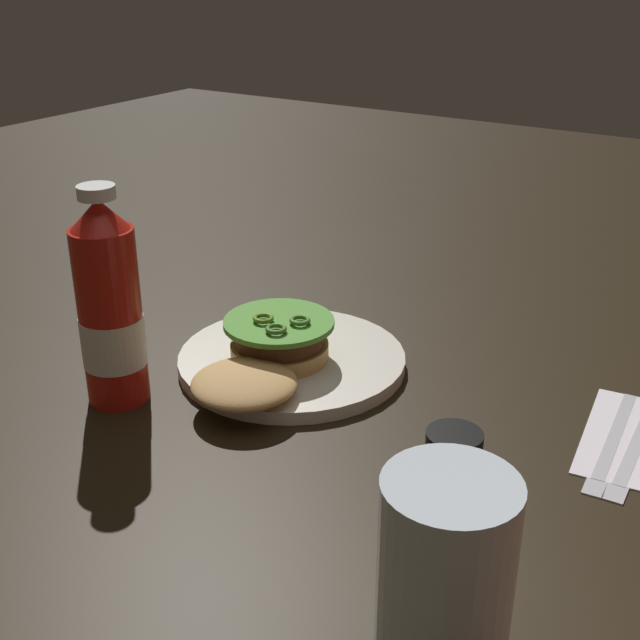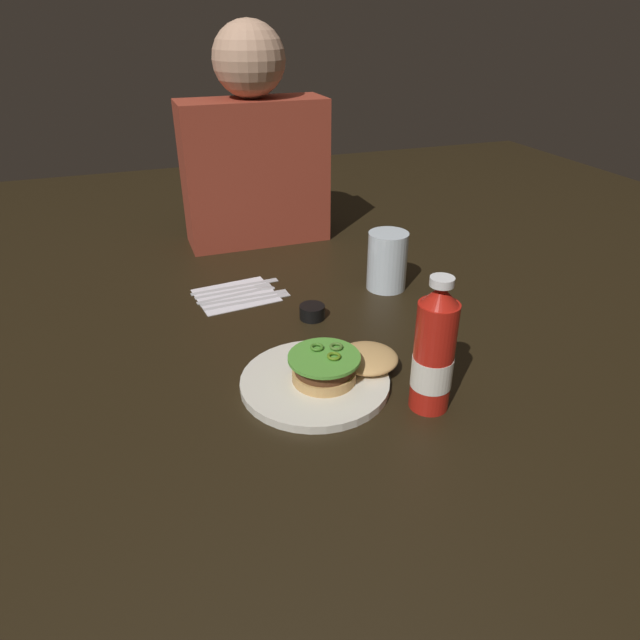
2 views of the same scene
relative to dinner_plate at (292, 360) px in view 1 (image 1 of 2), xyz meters
The scene contains 8 objects.
ground_plane 0.14m from the dinner_plate, 59.26° to the left, with size 3.00×3.00×0.00m, color black.
dinner_plate is the anchor object (origin of this frame).
burger_sandwich 0.05m from the dinner_plate, ahead, with size 0.20×0.13×0.05m.
ketchup_bottle 0.21m from the dinner_plate, 36.02° to the right, with size 0.06×0.06×0.23m.
water_glass 0.42m from the dinner_plate, 47.97° to the left, with size 0.09×0.09×0.13m, color silver.
condiment_cup 0.24m from the dinner_plate, 71.12° to the left, with size 0.05×0.05×0.03m, color black.
steak_knife 0.35m from the dinner_plate, 93.89° to the left, with size 0.20×0.03×0.00m.
table_knife 0.37m from the dinner_plate, 94.01° to the left, with size 0.20×0.02×0.00m.
Camera 1 is at (0.60, 0.34, 0.43)m, focal length 46.27 mm.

